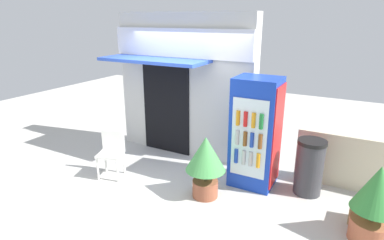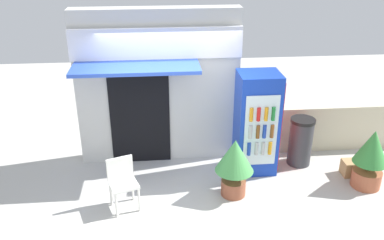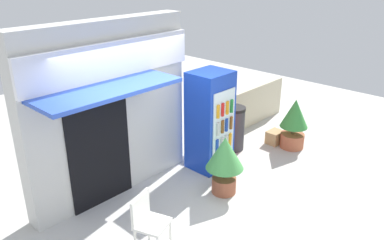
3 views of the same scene
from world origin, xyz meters
The scene contains 8 objects.
ground centered at (0.00, 0.00, 0.00)m, with size 16.00×16.00×0.00m, color beige.
storefront_building centered at (-0.24, 1.35, 1.48)m, with size 2.96×1.12×2.86m.
drink_cooler centered at (1.50, 0.73, 0.93)m, with size 0.74×0.69×1.86m.
plastic_chair centered at (-0.84, -0.20, 0.49)m, with size 0.52×0.51×0.84m.
potted_plant_near_shop centered at (0.97, -0.05, 0.64)m, with size 0.63×0.63×1.02m.
potted_plant_curbside centered at (3.30, -0.01, 0.60)m, with size 0.57×0.57×1.06m.
trash_bin centered at (2.39, 0.85, 0.47)m, with size 0.45×0.45×0.93m.
cardboard_box centered at (3.22, 0.36, 0.14)m, with size 0.35×0.27×0.28m, color tan.
Camera 1 is at (2.95, -4.12, 2.76)m, focal length 29.70 mm.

